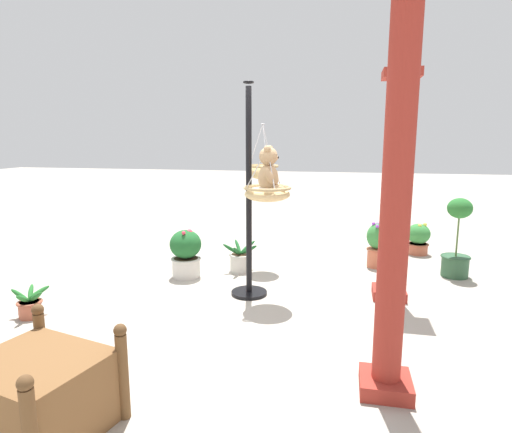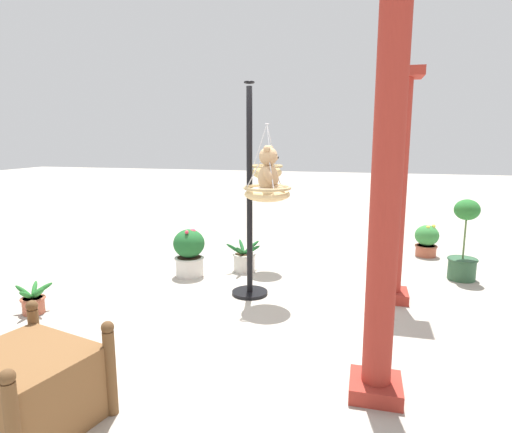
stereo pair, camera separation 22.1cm
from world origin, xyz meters
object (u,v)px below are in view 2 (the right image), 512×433
Objects in this scene: greenhouse_pillar_far_back at (386,198)px; potted_plant_small_succulent at (33,301)px; potted_plant_bushy_green at (244,260)px; potted_plant_trailing_ivy at (427,240)px; display_pole_central at (250,231)px; hanging_basket_with_teddy at (267,193)px; greenhouse_pillar_right at (397,194)px; potted_plant_tall_leafy at (189,252)px; wooden_planter_box at (27,386)px; teddy_bear at (269,173)px; potted_plant_flowering_red at (383,245)px; potted_plant_conical_shrub at (464,245)px; hanging_basket_left_high at (267,171)px.

greenhouse_pillar_far_back reaches higher than potted_plant_small_succulent.
potted_plant_trailing_ivy is at bearing 119.59° from potted_plant_bushy_green.
display_pole_central is 0.57m from hanging_basket_with_teddy.
greenhouse_pillar_right is (-0.24, 1.68, 0.48)m from display_pole_central.
hanging_basket_with_teddy is 0.90× the size of potted_plant_tall_leafy.
greenhouse_pillar_right is at bearing -16.78° from potted_plant_trailing_ivy.
greenhouse_pillar_right is 0.86× the size of greenhouse_pillar_far_back.
wooden_planter_box is 1.93× the size of potted_plant_bushy_green.
potted_plant_tall_leafy is (-0.26, -2.69, -0.93)m from greenhouse_pillar_right.
potted_plant_flowering_red is at bearing 141.15° from teddy_bear.
display_pole_central is 4.74× the size of potted_plant_bushy_green.
potted_plant_conical_shrub is (-1.42, 2.40, -0.80)m from hanging_basket_with_teddy.
potted_plant_bushy_green is at bearing 172.72° from wooden_planter_box.
potted_plant_trailing_ivy is at bearing 140.82° from hanging_basket_with_teddy.
display_pole_central is at bearing 118.09° from potted_plant_small_succulent.
display_pole_central is at bearing -44.12° from potted_plant_trailing_ivy.
greenhouse_pillar_right is at bearing -43.39° from potted_plant_conical_shrub.
potted_plant_conical_shrub reaches higher than potted_plant_bushy_green.
potted_plant_flowering_red is (-0.35, 1.67, -1.08)m from hanging_basket_left_high.
potted_plant_small_succulent is 5.73m from potted_plant_trailing_ivy.
greenhouse_pillar_right reaches higher than potted_plant_conical_shrub.
potted_plant_tall_leafy is 0.81m from potted_plant_bushy_green.
potted_plant_conical_shrub is (-4.01, 3.44, 0.21)m from wooden_planter_box.
greenhouse_pillar_right is 2.38m from potted_plant_bushy_green.
potted_plant_flowering_red is at bearing -102.95° from potted_plant_conical_shrub.
potted_plant_trailing_ivy is (-5.14, 3.12, -0.01)m from wooden_planter_box.
wooden_planter_box is 1.52× the size of potted_plant_tall_leafy.
greenhouse_pillar_far_back reaches higher than teddy_bear.
potted_plant_bushy_green is 1.00× the size of potted_plant_trailing_ivy.
potted_plant_trailing_ivy is (-2.41, 2.33, -0.53)m from display_pole_central.
greenhouse_pillar_right is at bearing 98.13° from display_pole_central.
wooden_planter_box is at bearing -31.27° from potted_plant_trailing_ivy.
greenhouse_pillar_far_back reaches higher than hanging_basket_left_high.
hanging_basket_left_high is 1.48× the size of potted_plant_bushy_green.
potted_plant_tall_leafy is at bearing -68.90° from potted_plant_flowering_red.
potted_plant_tall_leafy is at bearing -116.77° from teddy_bear.
potted_plant_conical_shrub is 1.20m from potted_plant_trailing_ivy.
greenhouse_pillar_right is 3.85× the size of potted_plant_flowering_red.
potted_plant_flowering_red is (-1.66, 1.34, -1.17)m from teddy_bear.
teddy_bear is 0.78× the size of potted_plant_flowering_red.
greenhouse_pillar_far_back reaches higher than potted_plant_tall_leafy.
display_pole_central reaches higher than teddy_bear.
greenhouse_pillar_far_back is 3.93m from potted_plant_small_succulent.
potted_plant_bushy_green is (0.61, -1.94, -0.18)m from potted_plant_flowering_red.
greenhouse_pillar_far_back is at bearing 27.22° from hanging_basket_left_high.
potted_plant_flowering_red is at bearing 125.22° from potted_plant_small_succulent.
potted_plant_small_succulent is at bearing -139.27° from wooden_planter_box.
potted_plant_tall_leafy is (-0.65, -1.26, -0.94)m from hanging_basket_with_teddy.
potted_plant_bushy_green is (-3.63, 0.46, -0.11)m from wooden_planter_box.
teddy_bear reaches higher than potted_plant_bushy_green.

